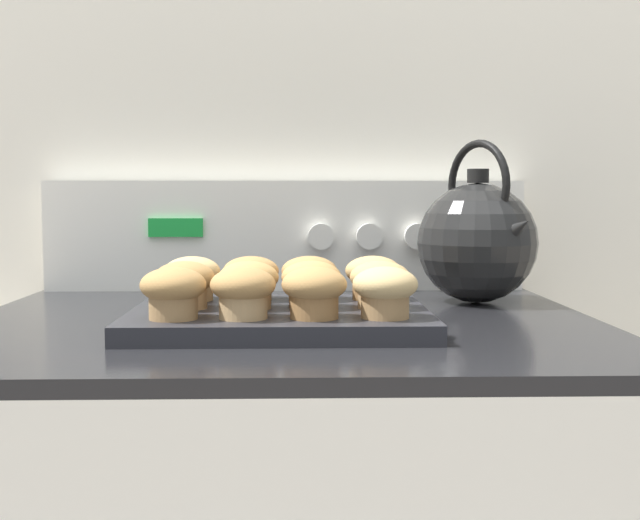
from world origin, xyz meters
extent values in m
cube|color=silver|center=(0.00, 0.72, 1.20)|extent=(8.00, 0.05, 2.40)
cube|color=black|center=(0.00, 0.36, 0.90)|extent=(0.79, 0.68, 0.02)
cube|color=white|center=(0.00, 0.67, 1.00)|extent=(0.78, 0.05, 0.18)
cube|color=green|center=(-0.18, 0.64, 1.02)|extent=(0.09, 0.01, 0.03)
cylinder|color=white|center=(0.06, 0.63, 1.00)|extent=(0.04, 0.02, 0.04)
cylinder|color=white|center=(0.14, 0.63, 1.00)|extent=(0.04, 0.02, 0.04)
cylinder|color=white|center=(0.21, 0.63, 1.00)|extent=(0.04, 0.02, 0.04)
cylinder|color=white|center=(0.29, 0.63, 1.00)|extent=(0.04, 0.02, 0.04)
cube|color=#28282D|center=(0.00, 0.29, 0.92)|extent=(0.35, 0.27, 0.02)
cylinder|color=#A37A4C|center=(-0.11, 0.21, 0.95)|extent=(0.05, 0.05, 0.03)
ellipsoid|color=#B2844C|center=(-0.11, 0.21, 0.97)|extent=(0.07, 0.07, 0.04)
cylinder|color=tan|center=(-0.04, 0.21, 0.95)|extent=(0.05, 0.05, 0.03)
ellipsoid|color=#B2844C|center=(-0.04, 0.21, 0.97)|extent=(0.07, 0.07, 0.04)
cylinder|color=olive|center=(0.04, 0.21, 0.95)|extent=(0.05, 0.05, 0.03)
ellipsoid|color=#B2844C|center=(0.04, 0.21, 0.97)|extent=(0.07, 0.07, 0.04)
cylinder|color=#A37A4C|center=(0.12, 0.21, 0.95)|extent=(0.05, 0.05, 0.03)
ellipsoid|color=tan|center=(0.12, 0.21, 0.97)|extent=(0.07, 0.07, 0.04)
cylinder|color=tan|center=(-0.11, 0.29, 0.95)|extent=(0.05, 0.05, 0.03)
ellipsoid|color=#B2844C|center=(-0.11, 0.29, 0.97)|extent=(0.07, 0.07, 0.04)
cylinder|color=tan|center=(-0.04, 0.29, 0.95)|extent=(0.05, 0.05, 0.03)
ellipsoid|color=tan|center=(-0.04, 0.29, 0.97)|extent=(0.07, 0.07, 0.04)
cylinder|color=olive|center=(0.04, 0.29, 0.95)|extent=(0.05, 0.05, 0.03)
ellipsoid|color=tan|center=(0.04, 0.29, 0.97)|extent=(0.07, 0.07, 0.04)
cylinder|color=tan|center=(0.12, 0.29, 0.95)|extent=(0.05, 0.05, 0.03)
ellipsoid|color=tan|center=(0.12, 0.29, 0.97)|extent=(0.07, 0.07, 0.04)
cylinder|color=tan|center=(-0.11, 0.36, 0.95)|extent=(0.05, 0.05, 0.03)
ellipsoid|color=tan|center=(-0.11, 0.36, 0.97)|extent=(0.07, 0.07, 0.04)
cylinder|color=tan|center=(-0.04, 0.37, 0.95)|extent=(0.05, 0.05, 0.03)
ellipsoid|color=#B2844C|center=(-0.04, 0.37, 0.97)|extent=(0.07, 0.07, 0.04)
cylinder|color=tan|center=(0.04, 0.37, 0.95)|extent=(0.05, 0.05, 0.03)
ellipsoid|color=#B2844C|center=(0.04, 0.37, 0.97)|extent=(0.07, 0.07, 0.04)
cylinder|color=olive|center=(0.12, 0.37, 0.95)|extent=(0.05, 0.05, 0.03)
ellipsoid|color=tan|center=(0.12, 0.37, 0.97)|extent=(0.07, 0.07, 0.04)
sphere|color=black|center=(0.28, 0.50, 1.00)|extent=(0.17, 0.17, 0.17)
cylinder|color=black|center=(0.28, 0.50, 1.10)|extent=(0.03, 0.03, 0.02)
cone|color=black|center=(0.32, 0.43, 1.02)|extent=(0.07, 0.08, 0.06)
torus|color=black|center=(0.28, 0.50, 1.08)|extent=(0.07, 0.12, 0.13)
camera|label=1|loc=(0.02, -0.65, 1.07)|focal=45.00mm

